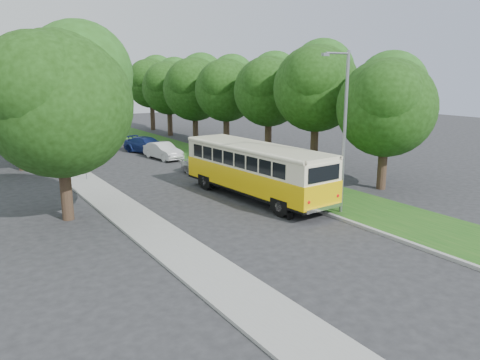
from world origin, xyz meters
TOP-DOWN VIEW (x-y plane):
  - ground at (0.00, 0.00)m, footprint 120.00×120.00m
  - curb at (3.60, 5.00)m, footprint 0.20×70.00m
  - grass_verge at (5.95, 5.00)m, footprint 4.50×70.00m
  - sidewalk at (-4.80, 5.00)m, footprint 2.20×70.00m
  - treeline at (3.15, 17.99)m, footprint 24.27×41.91m
  - lamppost_near at (4.21, -2.50)m, footprint 1.71×0.16m
  - lamppost_far at (-4.70, 16.00)m, footprint 1.71×0.16m
  - warning_sign at (-4.50, 11.98)m, footprint 0.56×0.10m
  - vintage_bus at (2.38, 2.29)m, footprint 3.43×10.66m
  - car_silver at (3.00, 9.45)m, footprint 2.48×4.03m
  - car_white at (2.96, 16.60)m, footprint 2.00×4.32m
  - car_blue at (2.98, 20.17)m, footprint 3.51×5.23m
  - car_grey at (1.36, 26.09)m, footprint 3.43×5.10m

SIDE VIEW (x-z plane):
  - ground at x=0.00m, z-range 0.00..0.00m
  - sidewalk at x=-4.80m, z-range 0.00..0.12m
  - grass_verge at x=5.95m, z-range 0.00..0.13m
  - curb at x=3.60m, z-range 0.00..0.15m
  - car_silver at x=3.00m, z-range 0.00..1.28m
  - car_grey at x=1.36m, z-range 0.00..1.30m
  - car_white at x=2.96m, z-range 0.00..1.37m
  - car_blue at x=2.98m, z-range 0.00..1.41m
  - vintage_bus at x=2.38m, z-range 0.00..3.12m
  - warning_sign at x=-4.50m, z-range 0.46..2.96m
  - lamppost_far at x=-4.70m, z-range 0.37..7.87m
  - lamppost_near at x=4.21m, z-range 0.37..8.37m
  - treeline at x=3.15m, z-range 1.20..10.66m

